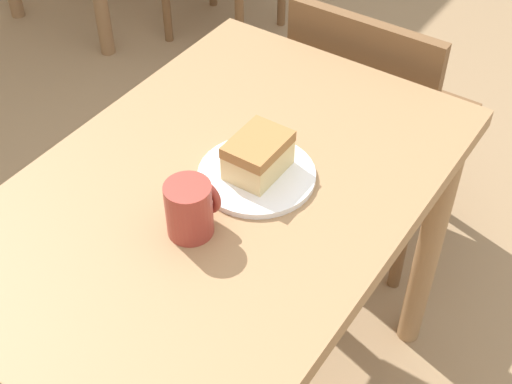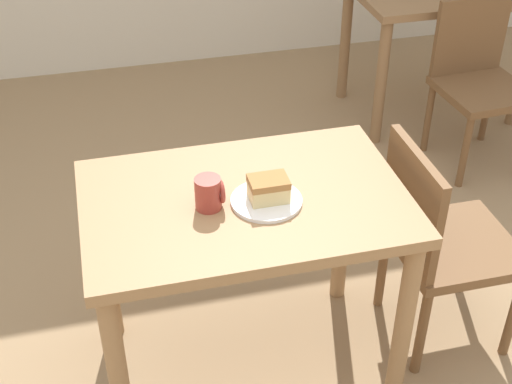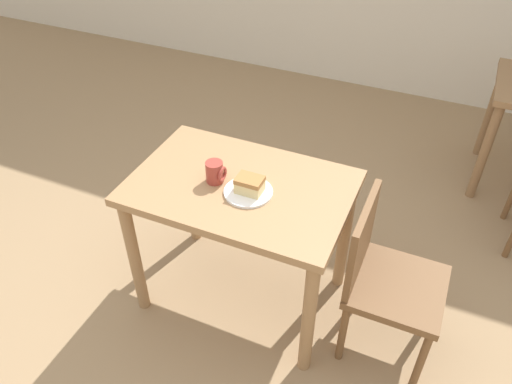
# 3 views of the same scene
# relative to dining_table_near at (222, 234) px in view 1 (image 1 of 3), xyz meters

# --- Properties ---
(dining_table_near) EXTENTS (1.00, 0.67, 0.76)m
(dining_table_near) POSITION_rel_dining_table_near_xyz_m (0.00, 0.00, 0.00)
(dining_table_near) COLOR #9E754C
(dining_table_near) RESTS_ON ground_plane
(chair_near_window) EXTENTS (0.42, 0.42, 0.83)m
(chair_near_window) POSITION_rel_dining_table_near_xyz_m (0.70, 0.01, -0.18)
(chair_near_window) COLOR brown
(chair_near_window) RESTS_ON ground_plane
(plate) EXTENTS (0.22, 0.22, 0.01)m
(plate) POSITION_rel_dining_table_near_xyz_m (0.06, -0.04, 0.13)
(plate) COLOR white
(plate) RESTS_ON dining_table_near
(cake_slice) EXTENTS (0.12, 0.09, 0.07)m
(cake_slice) POSITION_rel_dining_table_near_xyz_m (0.06, -0.04, 0.18)
(cake_slice) COLOR #E5CC89
(cake_slice) RESTS_ON plate
(coffee_mug) EXTENTS (0.09, 0.08, 0.10)m
(coffee_mug) POSITION_rel_dining_table_near_xyz_m (-0.11, -0.02, 0.18)
(coffee_mug) COLOR #9E382D
(coffee_mug) RESTS_ON dining_table_near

